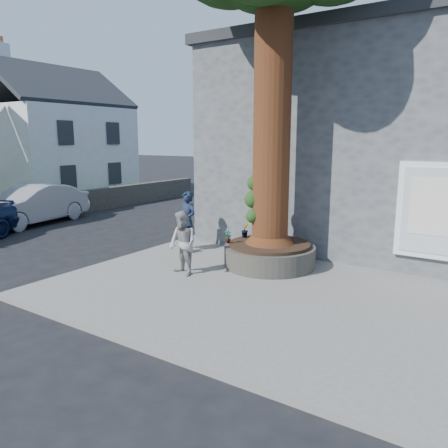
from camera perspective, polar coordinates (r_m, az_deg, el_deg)
The scene contains 16 objects.
ground at distance 10.08m, azimuth -3.55°, elevation -8.08°, with size 120.00×120.00×0.00m, color black.
pavement at distance 10.11m, azimuth 6.79°, elevation -7.71°, with size 9.00×8.00×0.12m, color slate.
yellow_line at distance 12.73m, azimuth -11.84°, elevation -4.19°, with size 0.10×30.00×0.01m, color yellow.
stone_shop at distance 15.13m, azimuth 21.43°, elevation 9.77°, with size 10.30×8.30×6.30m.
planter at distance 11.17m, azimuth 5.95°, elevation -3.99°, with size 2.30×2.30×0.60m.
low_wall at distance 19.08m, azimuth -25.65°, elevation 1.52°, with size 0.45×22.00×1.00m, color black.
cottage_far at distance 27.18m, azimuth -21.90°, elevation 11.31°, with size 7.30×7.40×8.75m.
man at distance 12.60m, azimuth -4.81°, elevation 0.38°, with size 0.62×0.41×1.71m, color #131F36.
woman at distance 10.31m, azimuth -5.42°, elevation -2.54°, with size 0.74×0.58×1.53m, color #989591.
shopping_bag at distance 12.46m, azimuth -4.59°, elevation -3.10°, with size 0.20×0.12×0.28m, color white.
car_silver at distance 18.62m, azimuth -23.75°, elevation 2.31°, with size 1.63×4.67×1.54m, color #9B9EA3.
a_board_sign at distance 18.59m, azimuth -25.81°, elevation 1.28°, with size 0.55×0.36×1.00m, color black.
plant_a at distance 10.95m, azimuth 0.54°, elevation -1.65°, with size 0.18×0.12×0.34m, color gray.
plant_b at distance 11.62m, azimuth 2.75°, elevation -0.74°, with size 0.23×0.22×0.41m, color gray.
plant_c at distance 11.99m, azimuth 6.00°, elevation -0.56°, with size 0.20×0.20×0.35m, color gray.
plant_d at distance 10.99m, azimuth 5.32°, elevation -1.85°, with size 0.24×0.21×0.27m, color gray.
Camera 1 is at (5.77, -7.57, 3.30)m, focal length 35.00 mm.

